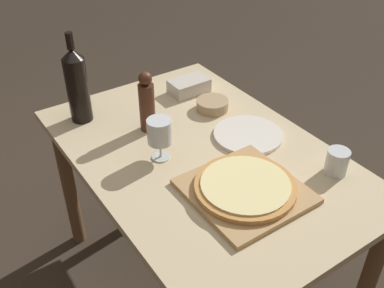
{
  "coord_description": "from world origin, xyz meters",
  "views": [
    {
      "loc": [
        -0.76,
        -1.04,
        1.68
      ],
      "look_at": [
        -0.05,
        -0.01,
        0.79
      ],
      "focal_mm": 42.0,
      "sensor_mm": 36.0,
      "label": 1
    }
  ],
  "objects_px": {
    "pizza": "(245,186)",
    "pepper_mill": "(147,103)",
    "small_bowl": "(212,105)",
    "wine_bottle": "(77,85)",
    "wine_glass": "(160,132)"
  },
  "relations": [
    {
      "from": "small_bowl",
      "to": "pizza",
      "type": "bearing_deg",
      "value": -115.0
    },
    {
      "from": "pizza",
      "to": "wine_glass",
      "type": "relative_size",
      "value": 2.08
    },
    {
      "from": "wine_glass",
      "to": "pizza",
      "type": "bearing_deg",
      "value": -68.24
    },
    {
      "from": "pepper_mill",
      "to": "wine_glass",
      "type": "height_order",
      "value": "pepper_mill"
    },
    {
      "from": "pizza",
      "to": "pepper_mill",
      "type": "distance_m",
      "value": 0.51
    },
    {
      "from": "wine_glass",
      "to": "wine_bottle",
      "type": "bearing_deg",
      "value": 107.73
    },
    {
      "from": "pizza",
      "to": "pepper_mill",
      "type": "relative_size",
      "value": 1.34
    },
    {
      "from": "pizza",
      "to": "wine_glass",
      "type": "height_order",
      "value": "wine_glass"
    },
    {
      "from": "pizza",
      "to": "wine_bottle",
      "type": "xyz_separation_m",
      "value": [
        -0.25,
        0.7,
        0.12
      ]
    },
    {
      "from": "wine_bottle",
      "to": "wine_glass",
      "type": "bearing_deg",
      "value": -72.27
    },
    {
      "from": "pizza",
      "to": "small_bowl",
      "type": "bearing_deg",
      "value": 65.0
    },
    {
      "from": "pizza",
      "to": "wine_bottle",
      "type": "bearing_deg",
      "value": 109.53
    },
    {
      "from": "pepper_mill",
      "to": "small_bowl",
      "type": "xyz_separation_m",
      "value": [
        0.29,
        -0.02,
        -0.09
      ]
    },
    {
      "from": "wine_bottle",
      "to": "pepper_mill",
      "type": "height_order",
      "value": "wine_bottle"
    },
    {
      "from": "pepper_mill",
      "to": "small_bowl",
      "type": "relative_size",
      "value": 1.85
    }
  ]
}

